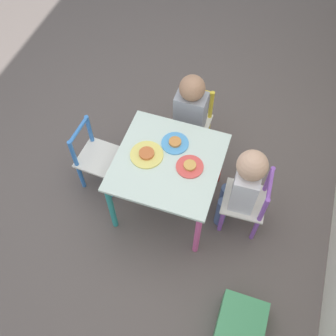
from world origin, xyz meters
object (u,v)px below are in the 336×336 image
at_px(chair_purple, 248,202).
at_px(kids_table, 168,168).
at_px(storage_bin, 240,326).
at_px(child_back, 243,184).
at_px(child_left, 190,112).
at_px(plate_front, 147,154).
at_px(plate_back, 190,166).
at_px(chair_blue, 96,158).
at_px(plate_left, 175,143).
at_px(chair_yellow, 192,123).

bearing_deg(chair_purple, kids_table, -90.00).
bearing_deg(storage_bin, child_back, -164.06).
distance_m(child_left, child_back, 0.62).
bearing_deg(child_left, plate_front, -106.29).
relative_size(plate_back, storage_bin, 0.51).
bearing_deg(child_left, chair_blue, -140.43).
bearing_deg(chair_purple, child_left, -132.64).
xyz_separation_m(chair_purple, storage_bin, (0.68, 0.13, -0.18)).
bearing_deg(plate_back, plate_left, -135.00).
xyz_separation_m(child_left, storage_bin, (1.11, 0.64, -0.36)).
distance_m(child_back, storage_bin, 0.80).
distance_m(chair_purple, storage_bin, 0.71).
bearing_deg(plate_left, plate_front, -45.00).
bearing_deg(storage_bin, plate_back, -142.07).
relative_size(plate_left, plate_back, 1.03).
distance_m(chair_yellow, plate_left, 0.46).
distance_m(chair_blue, plate_front, 0.46).
height_order(chair_purple, plate_front, plate_front).
bearing_deg(plate_left, child_left, 179.52).
bearing_deg(plate_back, kids_table, -90.00).
bearing_deg(chair_purple, storage_bin, 8.48).
bearing_deg(kids_table, child_left, 179.66).
height_order(chair_purple, chair_blue, same).
xyz_separation_m(chair_purple, child_left, (-0.43, -0.51, 0.18)).
bearing_deg(plate_left, chair_purple, 78.00).
height_order(child_left, child_back, child_back).
relative_size(kids_table, chair_purple, 1.20).
xyz_separation_m(chair_blue, child_left, (-0.42, 0.51, 0.18)).
xyz_separation_m(chair_yellow, plate_front, (0.51, -0.13, 0.25)).
bearing_deg(plate_back, child_back, 93.67).
relative_size(chair_blue, child_left, 0.71).
xyz_separation_m(kids_table, chair_yellow, (-0.51, 0.00, -0.17)).
xyz_separation_m(plate_back, plate_front, (-0.00, -0.26, -0.00)).
height_order(chair_blue, plate_back, plate_back).
bearing_deg(child_left, plate_back, -73.66).
distance_m(child_back, plate_left, 0.47).
relative_size(child_left, storage_bin, 2.31).
height_order(kids_table, storage_bin, kids_table).
xyz_separation_m(chair_purple, plate_front, (0.02, -0.64, 0.25)).
relative_size(plate_back, plate_front, 0.81).
height_order(child_back, plate_back, child_back).
height_order(kids_table, plate_left, plate_left).
bearing_deg(plate_left, chair_yellow, 179.55).
bearing_deg(chair_purple, plate_front, -90.53).
bearing_deg(kids_table, plate_left, 180.00).
distance_m(kids_table, plate_back, 0.15).
bearing_deg(kids_table, child_back, 92.60).
distance_m(plate_back, storage_bin, 0.94).
bearing_deg(storage_bin, chair_blue, -120.82).
bearing_deg(child_back, chair_blue, -93.25).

